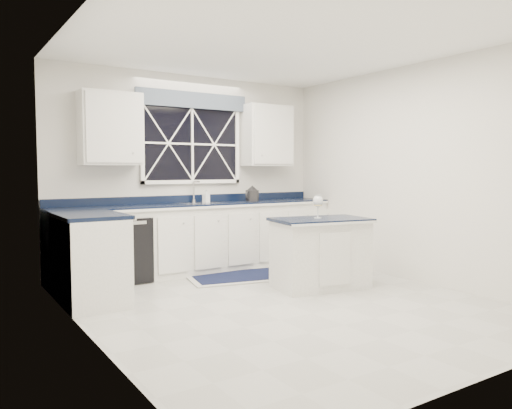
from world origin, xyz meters
TOP-DOWN VIEW (x-y plane):
  - ground at (0.00, 0.00)m, footprint 4.50×4.50m
  - back_wall at (0.00, 2.25)m, footprint 4.00×0.10m
  - base_cabinets at (-0.33, 1.78)m, footprint 3.99×1.60m
  - countertop at (0.00, 1.95)m, footprint 3.98×0.64m
  - dishwasher at (-1.10, 1.95)m, footprint 0.60×0.58m
  - window at (0.00, 2.20)m, footprint 1.65×0.09m
  - upper_cabinets at (0.00, 2.08)m, footprint 3.10×0.34m
  - faucet at (0.00, 2.14)m, footprint 0.05×0.20m
  - island at (0.76, 0.35)m, footprint 1.20×0.85m
  - rug at (0.27, 1.35)m, footprint 1.52×1.10m
  - kettle at (0.83, 1.95)m, footprint 0.30×0.26m
  - wine_glass at (0.74, 0.37)m, footprint 0.12×0.12m
  - soap_bottle at (0.15, 2.09)m, footprint 0.09×0.09m

SIDE VIEW (x-z plane):
  - ground at x=0.00m, z-range 0.00..0.00m
  - rug at x=0.27m, z-range 0.00..0.02m
  - dishwasher at x=-1.10m, z-range 0.00..0.82m
  - island at x=0.76m, z-range 0.00..0.83m
  - base_cabinets at x=-0.33m, z-range 0.00..0.90m
  - countertop at x=0.00m, z-range 0.90..0.94m
  - wine_glass at x=0.74m, z-range 0.88..1.15m
  - soap_bottle at x=0.15m, z-range 0.94..1.11m
  - kettle at x=0.83m, z-range 0.93..1.16m
  - faucet at x=0.00m, z-range 0.95..1.25m
  - back_wall at x=0.00m, z-range 0.00..2.70m
  - window at x=0.00m, z-range 1.20..2.46m
  - upper_cabinets at x=0.00m, z-range 1.45..2.35m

